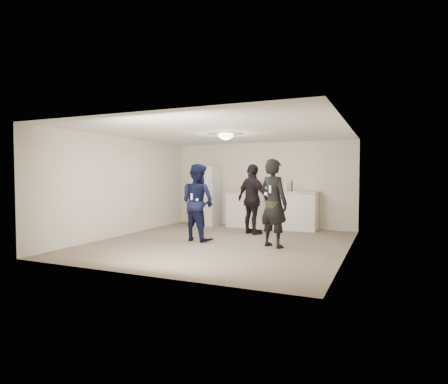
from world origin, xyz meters
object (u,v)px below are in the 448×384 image
at_px(fridge, 207,196).
at_px(woman, 273,203).
at_px(counter, 271,210).
at_px(spectator, 253,199).
at_px(shaker, 244,187).
at_px(man, 198,202).

distance_m(fridge, woman, 3.87).
relative_size(counter, spectator, 1.42).
relative_size(counter, fridge, 1.44).
distance_m(counter, shaker, 1.05).
relative_size(counter, woman, 1.38).
distance_m(fridge, man, 2.71).
bearing_deg(shaker, man, -94.37).
xyz_separation_m(counter, shaker, (-0.82, 0.00, 0.65)).
bearing_deg(woman, man, 21.81).
bearing_deg(shaker, fridge, -176.64).
bearing_deg(spectator, counter, -68.29).
relative_size(man, woman, 0.95).
distance_m(man, woman, 1.87).
height_order(shaker, man, man).
bearing_deg(spectator, man, 86.47).
distance_m(counter, spectator, 1.25).
xyz_separation_m(fridge, spectator, (1.89, -1.11, 0.01)).
xyz_separation_m(counter, spectator, (-0.14, -1.18, 0.39)).
xyz_separation_m(fridge, shaker, (1.21, 0.07, 0.28)).
height_order(shaker, spectator, spectator).
height_order(man, woman, woman).
height_order(woman, spectator, woman).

